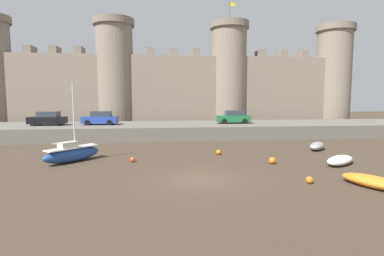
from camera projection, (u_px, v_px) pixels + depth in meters
The scene contains 14 objects.
ground_plane at pixel (201, 180), 17.45m from camera, with size 160.00×160.00×0.00m, color #423528.
quay_road at pixel (178, 130), 37.14m from camera, with size 64.82×10.00×1.57m, color #666059.
castle at pixel (173, 83), 46.39m from camera, with size 58.90×6.08×19.44m.
rowboat_foreground_centre at pixel (317, 146), 27.46m from camera, with size 2.69×2.89×0.71m.
rowboat_near_channel_left at pixel (340, 160), 21.48m from camera, with size 3.45×3.11×0.61m.
rowboat_near_channel_right at pixel (373, 181), 15.94m from camera, with size 2.62×3.66×0.63m.
sailboat_midflat_left at pixel (72, 153), 22.29m from camera, with size 3.87×4.16×5.89m.
mooring_buoy_mid_mud at pixel (219, 152), 25.15m from camera, with size 0.42×0.42×0.42m, color orange.
mooring_buoy_near_shore at pixel (309, 180), 16.68m from camera, with size 0.40×0.40×0.40m, color orange.
mooring_buoy_off_centre at pixel (133, 160), 22.27m from camera, with size 0.36×0.36×0.36m, color #E04C1E.
mooring_buoy_near_channel at pixel (272, 161), 21.64m from camera, with size 0.49×0.49×0.49m, color orange.
car_quay_centre_west at pixel (48, 119), 34.81m from camera, with size 4.18×2.05×1.62m.
car_quay_west at pixel (100, 118), 35.58m from camera, with size 4.18×2.05×1.62m.
car_quay_east at pixel (234, 117), 37.55m from camera, with size 4.18×2.05×1.62m.
Camera 1 is at (-2.44, -16.89, 4.77)m, focal length 28.00 mm.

